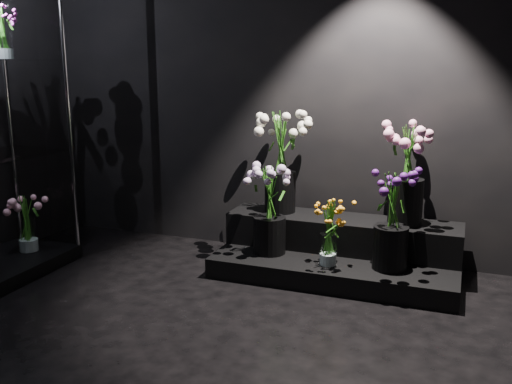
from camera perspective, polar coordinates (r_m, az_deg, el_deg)
The scene contains 10 objects.
floor at distance 3.17m, azimuth -10.67°, elevation -16.40°, with size 4.00×4.00×0.00m, color black.
wall_back at distance 4.59m, azimuth 1.73°, elevation 11.22°, with size 4.00×4.00×0.00m, color black.
display_riser at distance 4.31m, azimuth 8.23°, elevation -5.84°, with size 1.74×0.77×0.39m.
bouquet_orange_bells at distance 3.98m, azimuth 7.27°, elevation -3.92°, with size 0.30×0.30×0.47m.
bouquet_lilac at distance 4.17m, azimuth 1.38°, elevation -1.22°, with size 0.38×0.38×0.65m.
bouquet_purple at distance 3.96m, azimuth 13.44°, elevation -2.35°, with size 0.38×0.38×0.67m.
bouquet_cream_roses at distance 4.39m, azimuth 2.46°, elevation 3.69°, with size 0.46×0.46×0.78m.
bouquet_pink_roses at distance 4.19m, azimuth 14.92°, elevation 2.41°, with size 0.49×0.49×0.72m.
bouquet_case_magenta at distance 4.49m, azimuth -24.03°, elevation 14.33°, with size 0.26×0.26×0.34m.
bouquet_case_base_pink at distance 4.72m, azimuth -21.95°, elevation -2.84°, with size 0.38×0.38×0.43m.
Camera 1 is at (1.47, -2.34, 1.55)m, focal length 40.00 mm.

